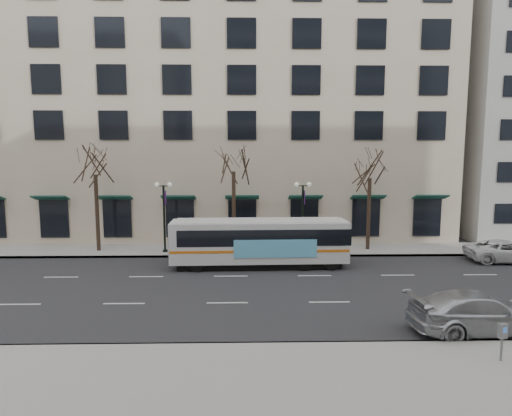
{
  "coord_description": "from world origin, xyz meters",
  "views": [
    {
      "loc": [
        0.99,
        -22.39,
        7.18
      ],
      "look_at": [
        1.51,
        2.97,
        4.0
      ],
      "focal_mm": 30.0,
      "sensor_mm": 36.0,
      "label": 1
    }
  ],
  "objects_px": {
    "tree_far_right": "(370,165)",
    "pay_station": "(502,334)",
    "tree_far_left": "(95,161)",
    "lamp_post_right": "(303,213)",
    "silver_car": "(479,312)",
    "white_pickup": "(507,251)",
    "lamp_post_left": "(164,214)",
    "city_bus": "(260,241)",
    "tree_far_mid": "(233,158)"
  },
  "relations": [
    {
      "from": "lamp_post_right",
      "to": "white_pickup",
      "type": "xyz_separation_m",
      "value": [
        13.43,
        -2.81,
        -2.22
      ]
    },
    {
      "from": "tree_far_right",
      "to": "white_pickup",
      "type": "height_order",
      "value": "tree_far_right"
    },
    {
      "from": "tree_far_mid",
      "to": "silver_car",
      "type": "relative_size",
      "value": 1.51
    },
    {
      "from": "lamp_post_left",
      "to": "tree_far_right",
      "type": "bearing_deg",
      "value": 2.29
    },
    {
      "from": "silver_car",
      "to": "pay_station",
      "type": "relative_size",
      "value": 4.32
    },
    {
      "from": "tree_far_mid",
      "to": "pay_station",
      "type": "bearing_deg",
      "value": -61.0
    },
    {
      "from": "tree_far_right",
      "to": "city_bus",
      "type": "bearing_deg",
      "value": -152.1
    },
    {
      "from": "tree_far_right",
      "to": "city_bus",
      "type": "height_order",
      "value": "tree_far_right"
    },
    {
      "from": "city_bus",
      "to": "silver_car",
      "type": "bearing_deg",
      "value": -52.11
    },
    {
      "from": "lamp_post_left",
      "to": "lamp_post_right",
      "type": "relative_size",
      "value": 1.0
    },
    {
      "from": "lamp_post_left",
      "to": "lamp_post_right",
      "type": "xyz_separation_m",
      "value": [
        10.0,
        0.0,
        0.0
      ]
    },
    {
      "from": "lamp_post_left",
      "to": "tree_far_left",
      "type": "bearing_deg",
      "value": 173.17
    },
    {
      "from": "tree_far_mid",
      "to": "city_bus",
      "type": "relative_size",
      "value": 0.76
    },
    {
      "from": "tree_far_mid",
      "to": "silver_car",
      "type": "xyz_separation_m",
      "value": [
        10.38,
        -14.75,
        -6.08
      ]
    },
    {
      "from": "lamp_post_right",
      "to": "pay_station",
      "type": "height_order",
      "value": "lamp_post_right"
    },
    {
      "from": "city_bus",
      "to": "silver_car",
      "type": "xyz_separation_m",
      "value": [
        8.55,
        -10.42,
        -0.84
      ]
    },
    {
      "from": "tree_far_left",
      "to": "pay_station",
      "type": "height_order",
      "value": "tree_far_left"
    },
    {
      "from": "tree_far_mid",
      "to": "lamp_post_right",
      "type": "distance_m",
      "value": 6.41
    },
    {
      "from": "tree_far_right",
      "to": "silver_car",
      "type": "xyz_separation_m",
      "value": [
        0.38,
        -14.75,
        -5.6
      ]
    },
    {
      "from": "silver_car",
      "to": "tree_far_left",
      "type": "bearing_deg",
      "value": 50.43
    },
    {
      "from": "tree_far_right",
      "to": "pay_station",
      "type": "xyz_separation_m",
      "value": [
        -0.32,
        -17.47,
        -5.32
      ]
    },
    {
      "from": "tree_far_right",
      "to": "lamp_post_right",
      "type": "bearing_deg",
      "value": -173.15
    },
    {
      "from": "tree_far_left",
      "to": "silver_car",
      "type": "relative_size",
      "value": 1.47
    },
    {
      "from": "lamp_post_left",
      "to": "white_pickup",
      "type": "distance_m",
      "value": 23.71
    },
    {
      "from": "tree_far_left",
      "to": "tree_far_mid",
      "type": "height_order",
      "value": "tree_far_mid"
    },
    {
      "from": "tree_far_left",
      "to": "city_bus",
      "type": "distance_m",
      "value": 13.57
    },
    {
      "from": "tree_far_mid",
      "to": "lamp_post_left",
      "type": "relative_size",
      "value": 1.64
    },
    {
      "from": "pay_station",
      "to": "city_bus",
      "type": "bearing_deg",
      "value": 108.98
    },
    {
      "from": "silver_car",
      "to": "lamp_post_right",
      "type": "bearing_deg",
      "value": 17.12
    },
    {
      "from": "tree_far_mid",
      "to": "white_pickup",
      "type": "relative_size",
      "value": 1.64
    },
    {
      "from": "lamp_post_left",
      "to": "pay_station",
      "type": "bearing_deg",
      "value": -48.98
    },
    {
      "from": "tree_far_right",
      "to": "silver_car",
      "type": "relative_size",
      "value": 1.42
    },
    {
      "from": "tree_far_left",
      "to": "tree_far_mid",
      "type": "relative_size",
      "value": 0.98
    },
    {
      "from": "tree_far_mid",
      "to": "city_bus",
      "type": "distance_m",
      "value": 7.04
    },
    {
      "from": "tree_far_left",
      "to": "tree_far_right",
      "type": "relative_size",
      "value": 1.03
    },
    {
      "from": "lamp_post_left",
      "to": "silver_car",
      "type": "height_order",
      "value": "lamp_post_left"
    },
    {
      "from": "white_pickup",
      "to": "pay_station",
      "type": "distance_m",
      "value": 16.57
    },
    {
      "from": "silver_car",
      "to": "city_bus",
      "type": "bearing_deg",
      "value": 35.68
    },
    {
      "from": "tree_far_left",
      "to": "tree_far_right",
      "type": "xyz_separation_m",
      "value": [
        20.0,
        0.0,
        -0.28
      ]
    },
    {
      "from": "tree_far_mid",
      "to": "tree_far_left",
      "type": "bearing_deg",
      "value": -180.0
    },
    {
      "from": "city_bus",
      "to": "tree_far_right",
      "type": "bearing_deg",
      "value": 26.44
    },
    {
      "from": "tree_far_mid",
      "to": "tree_far_right",
      "type": "xyz_separation_m",
      "value": [
        10.0,
        -0.0,
        -0.48
      ]
    },
    {
      "from": "lamp_post_left",
      "to": "white_pickup",
      "type": "relative_size",
      "value": 1.0
    },
    {
      "from": "lamp_post_left",
      "to": "lamp_post_right",
      "type": "distance_m",
      "value": 10.0
    },
    {
      "from": "tree_far_left",
      "to": "silver_car",
      "type": "distance_m",
      "value": 25.84
    },
    {
      "from": "pay_station",
      "to": "tree_far_left",
      "type": "bearing_deg",
      "value": 126.55
    },
    {
      "from": "lamp_post_right",
      "to": "silver_car",
      "type": "relative_size",
      "value": 0.92
    },
    {
      "from": "pay_station",
      "to": "lamp_post_right",
      "type": "bearing_deg",
      "value": 93.62
    },
    {
      "from": "tree_far_right",
      "to": "lamp_post_left",
      "type": "height_order",
      "value": "tree_far_right"
    },
    {
      "from": "white_pickup",
      "to": "tree_far_right",
      "type": "bearing_deg",
      "value": 70.64
    }
  ]
}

